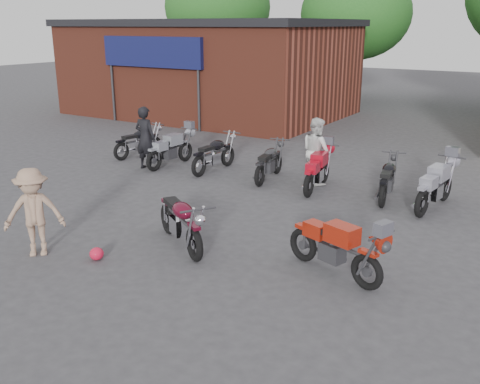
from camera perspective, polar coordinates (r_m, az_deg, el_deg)
The scene contains 17 objects.
ground at distance 9.95m, azimuth -6.80°, elevation -6.79°, with size 90.00×90.00×0.00m, color #363638.
brick_building at distance 25.77m, azimuth -3.17°, elevation 12.85°, with size 12.00×8.00×4.00m, color maroon.
tree_0 at distance 35.11m, azimuth -2.39°, elevation 17.52°, with size 6.56×6.56×8.20m, color #124716, non-canonical shape.
tree_1 at distance 30.95m, azimuth 12.13°, elevation 16.43°, with size 5.92×5.92×7.40m, color #124716, non-canonical shape.
vintage_motorcycle at distance 10.11m, azimuth -6.35°, elevation -2.77°, with size 2.03×0.67×1.18m, color #4B091A, non-canonical shape.
sportbike at distance 9.09m, azimuth 10.19°, elevation -5.51°, with size 1.94×0.64×1.13m, color #A31F0D, non-canonical shape.
helmet at distance 10.02m, azimuth -15.05°, elevation -6.38°, with size 0.26×0.26×0.24m, color red.
person_dark at distance 15.78m, azimuth -10.06°, elevation 5.69°, with size 0.67×0.44×1.84m, color black.
person_light at distance 14.25m, azimuth 8.15°, elevation 4.37°, with size 0.86×0.67×1.76m, color silver.
person_tan at distance 10.34m, azimuth -21.14°, elevation -2.04°, with size 1.06×0.61×1.65m, color #97775D.
row_bike_0 at distance 17.42m, azimuth -10.76°, elevation 5.45°, with size 1.83×0.60×1.06m, color black, non-canonical shape.
row_bike_1 at distance 16.08m, azimuth -7.40°, elevation 4.74°, with size 1.94×0.64×1.13m, color gray, non-canonical shape.
row_bike_2 at distance 15.38m, azimuth -2.73°, elevation 4.28°, with size 1.94×0.64×1.12m, color black, non-canonical shape.
row_bike_3 at distance 14.52m, azimuth 3.16°, elevation 3.40°, with size 1.87×0.62×1.08m, color #242427, non-canonical shape.
row_bike_4 at distance 13.76m, azimuth 8.29°, elevation 2.53°, with size 1.94×0.64×1.13m, color #B00E20, non-canonical shape.
row_bike_5 at distance 13.36m, azimuth 15.50°, elevation 1.56°, with size 1.90×0.63×1.10m, color black, non-canonical shape.
row_bike_6 at distance 12.97m, azimuth 20.16°, elevation 0.84°, with size 2.05×0.68×1.19m, color gray, non-canonical shape.
Camera 1 is at (5.76, -7.02, 4.07)m, focal length 40.00 mm.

